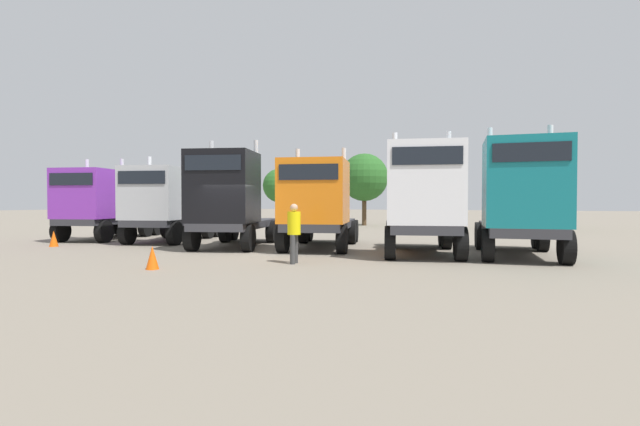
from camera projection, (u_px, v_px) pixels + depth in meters
The scene contains 13 objects.
ground at pixel (238, 254), 16.39m from camera, with size 200.00×200.00×0.00m, color gray.
semi_truck_purple at pixel (97, 204), 22.13m from camera, with size 3.90×6.44×4.03m.
semi_truck_silver at pixel (163, 204), 20.85m from camera, with size 3.90×6.49×4.03m.
semi_truck_black at pixel (229, 200), 18.17m from camera, with size 4.05×6.64×4.42m.
semi_truck_orange at pixel (318, 204), 17.67m from camera, with size 3.85×6.67×4.04m.
semi_truck_white at pixel (423, 198), 15.58m from camera, with size 3.84×6.54×4.40m.
semi_truck_teal at pixel (522, 199), 14.80m from camera, with size 3.12×6.36×4.44m.
visitor_in_hivis at pixel (294, 229), 13.74m from camera, with size 0.45×0.46×1.82m.
traffic_cone_mid at pixel (54, 239), 19.02m from camera, with size 0.36×0.36×0.67m, color #F2590C.
traffic_cone_far at pixel (152, 258), 12.56m from camera, with size 0.36×0.36×0.66m, color #F2590C.
oak_far_left at pixel (280, 186), 40.19m from camera, with size 3.01×3.01×4.86m.
oak_far_centre at pixel (364, 177), 36.46m from camera, with size 3.84×3.84×5.80m.
oak_far_right at pixel (538, 179), 31.32m from camera, with size 3.53×3.53×5.27m.
Camera 1 is at (8.90, -14.03, 1.86)m, focal length 25.45 mm.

